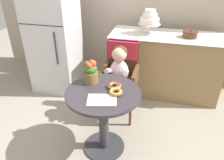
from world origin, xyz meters
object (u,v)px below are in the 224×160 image
round_layer_cake (190,34)px  donut_front (116,92)px  cafe_table (103,110)px  flower_vase (91,72)px  donut_mid (114,85)px  wicker_chair (121,68)px  seated_child (119,70)px  tiered_cake_stand (150,19)px  refrigerator (54,34)px

round_layer_cake → donut_front: bearing=-118.6°
cafe_table → flower_vase: size_ratio=2.96×
donut_mid → wicker_chair: bearing=95.1°
wicker_chair → round_layer_cake: (0.79, 0.57, 0.30)m
seated_child → donut_front: (0.09, -0.55, 0.06)m
donut_mid → flower_vase: size_ratio=0.56×
seated_child → flower_vase: flower_vase is taller
tiered_cake_stand → donut_front: bearing=-96.8°
donut_mid → donut_front: bearing=-69.3°
donut_front → round_layer_cake: size_ratio=0.67×
seated_child → flower_vase: bearing=-116.5°
tiered_cake_stand → round_layer_cake: tiered_cake_stand is taller
donut_front → refrigerator: 1.62m
flower_vase → seated_child: bearing=63.5°
cafe_table → flower_vase: (-0.17, 0.14, 0.32)m
round_layer_cake → refrigerator: (-1.87, -0.16, -0.10)m
tiered_cake_stand → round_layer_cake: size_ratio=1.71×
refrigerator → flower_vase: bearing=-47.3°
cafe_table → donut_mid: size_ratio=5.29×
wicker_chair → refrigerator: refrigerator is taller
cafe_table → refrigerator: size_ratio=0.42×
cafe_table → round_layer_cake: round_layer_cake is taller
round_layer_cake → refrigerator: size_ratio=0.11×
tiered_cake_stand → refrigerator: bearing=-171.5°
cafe_table → donut_mid: (0.08, 0.10, 0.23)m
seated_child → refrigerator: bearing=152.6°
flower_vase → donut_front: bearing=-27.5°
wicker_chair → donut_front: 0.72m
round_layer_cake → flower_vase: bearing=-131.3°
donut_front → tiered_cake_stand: tiered_cake_stand is taller
seated_child → flower_vase: 0.47m
donut_front → flower_vase: (-0.29, 0.15, 0.09)m
flower_vase → tiered_cake_stand: 1.27m
wicker_chair → donut_front: (0.09, -0.70, 0.10)m
round_layer_cake → refrigerator: refrigerator is taller
seated_child → refrigerator: size_ratio=0.43×
flower_vase → cafe_table: bearing=-40.7°
wicker_chair → seated_child: 0.16m
seated_child → donut_front: seated_child is taller
wicker_chair → round_layer_cake: bearing=36.3°
tiered_cake_stand → refrigerator: size_ratio=0.19×
cafe_table → round_layer_cake: size_ratio=3.80×
wicker_chair → seated_child: seated_child is taller
seated_child → round_layer_cake: round_layer_cake is taller
donut_mid → refrigerator: bearing=138.5°
tiered_cake_stand → refrigerator: 1.37m
refrigerator → round_layer_cake: bearing=5.0°
wicker_chair → seated_child: size_ratio=1.31×
donut_mid → round_layer_cake: size_ratio=0.72×
wicker_chair → donut_front: size_ratio=7.51×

